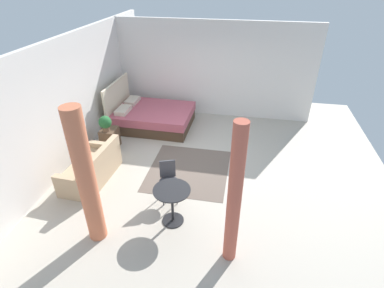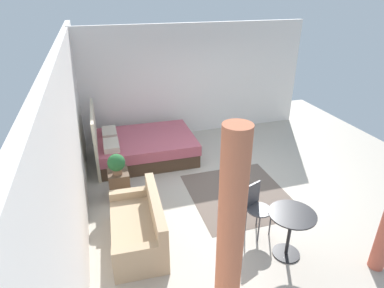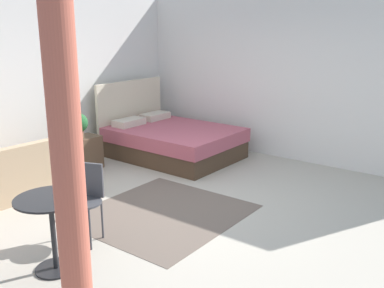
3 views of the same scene
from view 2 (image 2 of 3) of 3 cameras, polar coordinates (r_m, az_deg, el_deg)
name	(u,v)px [view 2 (image 2 of 3)]	position (r m, az deg, el deg)	size (l,w,h in m)	color
ground_plane	(236,184)	(6.77, 7.76, -6.93)	(8.70, 8.96, 0.02)	#B2A899
wall_back	(72,138)	(5.59, -20.32, 0.96)	(8.70, 0.12, 2.85)	silver
wall_right	(195,80)	(8.64, 0.50, 11.12)	(0.12, 5.96, 2.85)	silver
area_rug	(239,194)	(6.44, 8.20, -8.71)	(1.97, 1.82, 0.01)	#66564C
bed	(143,147)	(7.58, -8.67, -0.44)	(1.67, 2.23, 1.30)	#473323
couch	(140,228)	(5.25, -9.18, -14.37)	(1.55, 0.84, 0.78)	tan
nightstand	(119,184)	(6.32, -12.66, -6.88)	(0.46, 0.38, 0.55)	brown
potted_plant	(116,163)	(5.98, -13.13, -3.34)	(0.32, 0.32, 0.41)	brown
balcony_table	(290,226)	(5.03, 16.89, -13.66)	(0.67, 0.67, 0.75)	black
cafe_chair_near_window	(256,204)	(5.32, 11.14, -10.30)	(0.51, 0.51, 0.87)	#3F3F44
curtain_right	(231,230)	(3.68, 6.85, -14.80)	(0.30, 0.30, 2.49)	#D1704C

